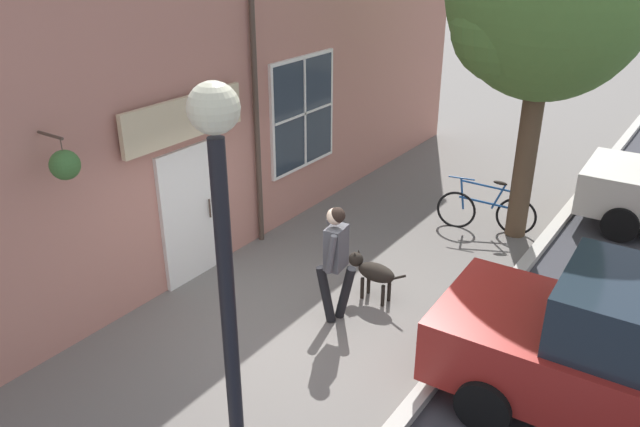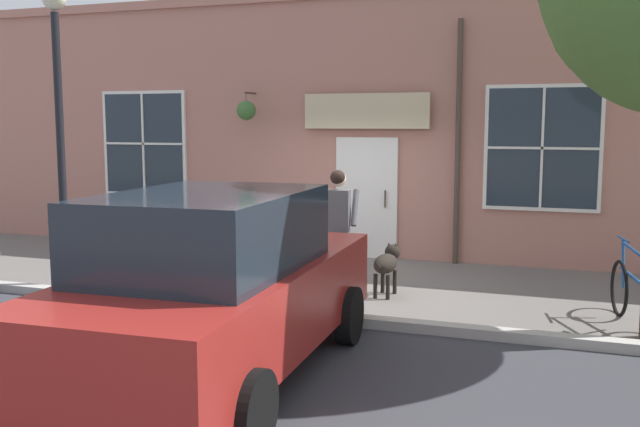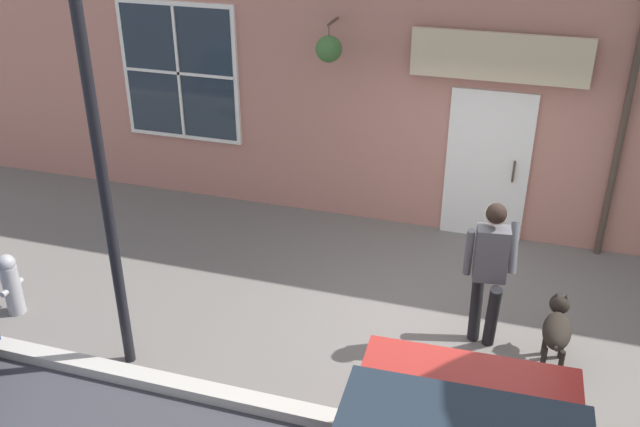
# 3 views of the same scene
# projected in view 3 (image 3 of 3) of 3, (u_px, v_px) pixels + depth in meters

# --- Properties ---
(ground_plane) EXTENTS (90.00, 90.00, 0.00)m
(ground_plane) POSITION_uv_depth(u_px,v_px,m) (449.00, 320.00, 8.22)
(ground_plane) COLOR #66605B
(storefront_facade) EXTENTS (0.95, 18.00, 4.63)m
(storefront_facade) POSITION_uv_depth(u_px,v_px,m) (488.00, 69.00, 9.14)
(storefront_facade) COLOR #B27566
(storefront_facade) RESTS_ON ground_plane
(pedestrian_walking) EXTENTS (0.55, 0.55, 1.70)m
(pedestrian_walking) POSITION_uv_depth(u_px,v_px,m) (490.00, 261.00, 7.41)
(pedestrian_walking) COLOR black
(pedestrian_walking) RESTS_ON ground_plane
(dog_on_leash) EXTENTS (0.99, 0.31, 0.69)m
(dog_on_leash) POSITION_uv_depth(u_px,v_px,m) (557.00, 327.00, 7.36)
(dog_on_leash) COLOR black
(dog_on_leash) RESTS_ON ground_plane
(street_lamp) EXTENTS (0.32, 0.32, 4.16)m
(street_lamp) POSITION_uv_depth(u_px,v_px,m) (92.00, 111.00, 6.31)
(street_lamp) COLOR black
(street_lamp) RESTS_ON ground_plane
(fire_hydrant) EXTENTS (0.34, 0.20, 0.77)m
(fire_hydrant) POSITION_uv_depth(u_px,v_px,m) (11.00, 283.00, 8.19)
(fire_hydrant) COLOR #99999E
(fire_hydrant) RESTS_ON ground_plane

